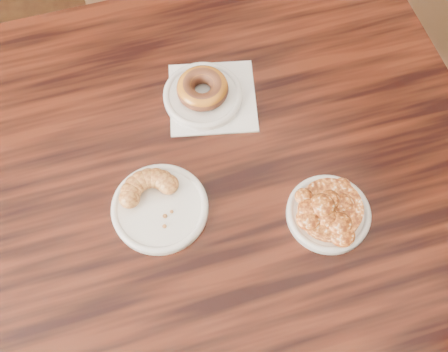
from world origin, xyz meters
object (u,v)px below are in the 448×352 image
cafe_table (227,253)px  apple_fritter (331,208)px  chair_far (5,5)px  glazed_donut (203,88)px  cruller_fragment (159,203)px

cafe_table → apple_fritter: (0.12, -0.14, 0.41)m
chair_far → apple_fritter: 1.17m
chair_far → apple_fritter: chair_far is taller
cafe_table → chair_far: bearing=115.2°
cafe_table → chair_far: 0.96m
cafe_table → chair_far: (-0.16, 0.94, 0.08)m
cafe_table → chair_far: chair_far is taller
glazed_donut → apple_fritter: (0.06, -0.33, -0.00)m
chair_far → cruller_fragment: chair_far is taller
cafe_table → glazed_donut: 0.45m
apple_fritter → cruller_fragment: (-0.24, 0.16, -0.00)m
glazed_donut → apple_fritter: glazed_donut is taller
cafe_table → cruller_fragment: (-0.13, 0.02, 0.40)m
cruller_fragment → chair_far: bearing=91.9°
apple_fritter → glazed_donut: bearing=100.2°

